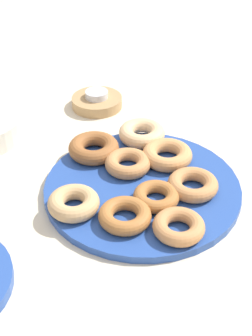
{
  "coord_description": "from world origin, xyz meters",
  "views": [
    {
      "loc": [
        -0.64,
        -0.18,
        0.54
      ],
      "look_at": [
        0.0,
        0.03,
        0.04
      ],
      "focal_mm": 52.02,
      "sensor_mm": 36.0,
      "label": 1
    }
  ],
  "objects_px": {
    "donut_6": "(74,203)",
    "candle_holder": "(97,102)",
    "donut_4": "(128,163)",
    "donut_3": "(122,215)",
    "donut_plate": "(142,188)",
    "donut_0": "(167,155)",
    "donut_5": "(193,185)",
    "tealight": "(97,94)",
    "donut_7": "(142,133)",
    "donut_1": "(179,226)",
    "donut_8": "(94,148)",
    "donut_2": "(156,196)"
  },
  "relations": [
    {
      "from": "donut_1",
      "to": "donut_plate",
      "type": "bearing_deg",
      "value": 42.12
    },
    {
      "from": "donut_2",
      "to": "tealight",
      "type": "xyz_separation_m",
      "value": [
        0.3,
        0.22,
        0.01
      ]
    },
    {
      "from": "donut_3",
      "to": "donut_8",
      "type": "relative_size",
      "value": 0.89
    },
    {
      "from": "donut_6",
      "to": "tealight",
      "type": "distance_m",
      "value": 0.37
    },
    {
      "from": "donut_plate",
      "to": "donut_0",
      "type": "relative_size",
      "value": 3.69
    },
    {
      "from": "donut_4",
      "to": "tealight",
      "type": "bearing_deg",
      "value": 33.06
    },
    {
      "from": "donut_6",
      "to": "donut_7",
      "type": "bearing_deg",
      "value": -10.85
    },
    {
      "from": "donut_1",
      "to": "candle_holder",
      "type": "distance_m",
      "value": 0.45
    },
    {
      "from": "donut_0",
      "to": "donut_3",
      "type": "distance_m",
      "value": 0.18
    },
    {
      "from": "donut_3",
      "to": "donut_6",
      "type": "distance_m",
      "value": 0.08
    },
    {
      "from": "donut_4",
      "to": "tealight",
      "type": "distance_m",
      "value": 0.27
    },
    {
      "from": "donut_4",
      "to": "donut_1",
      "type": "bearing_deg",
      "value": -136.69
    },
    {
      "from": "donut_1",
      "to": "candle_holder",
      "type": "bearing_deg",
      "value": 37.23
    },
    {
      "from": "donut_0",
      "to": "donut_8",
      "type": "distance_m",
      "value": 0.14
    },
    {
      "from": "donut_0",
      "to": "donut_3",
      "type": "height_order",
      "value": "donut_0"
    },
    {
      "from": "donut_7",
      "to": "donut_1",
      "type": "bearing_deg",
      "value": -151.17
    },
    {
      "from": "donut_1",
      "to": "donut_4",
      "type": "xyz_separation_m",
      "value": [
        0.13,
        0.13,
        0.0
      ]
    },
    {
      "from": "donut_6",
      "to": "donut_7",
      "type": "xyz_separation_m",
      "value": [
        0.24,
        -0.05,
        0.0
      ]
    },
    {
      "from": "donut_5",
      "to": "tealight",
      "type": "bearing_deg",
      "value": 47.45
    },
    {
      "from": "donut_2",
      "to": "donut_3",
      "type": "distance_m",
      "value": 0.07
    },
    {
      "from": "donut_1",
      "to": "donut_0",
      "type": "bearing_deg",
      "value": 19.58
    },
    {
      "from": "donut_0",
      "to": "tealight",
      "type": "bearing_deg",
      "value": 49.52
    },
    {
      "from": "donut_0",
      "to": "donut_4",
      "type": "distance_m",
      "value": 0.08
    },
    {
      "from": "donut_0",
      "to": "donut_6",
      "type": "relative_size",
      "value": 1.09
    },
    {
      "from": "donut_3",
      "to": "donut_8",
      "type": "distance_m",
      "value": 0.19
    },
    {
      "from": "donut_8",
      "to": "donut_5",
      "type": "bearing_deg",
      "value": -103.87
    },
    {
      "from": "donut_3",
      "to": "tealight",
      "type": "distance_m",
      "value": 0.4
    },
    {
      "from": "donut_2",
      "to": "donut_8",
      "type": "height_order",
      "value": "donut_8"
    },
    {
      "from": "donut_7",
      "to": "donut_3",
      "type": "bearing_deg",
      "value": -170.84
    },
    {
      "from": "donut_8",
      "to": "tealight",
      "type": "distance_m",
      "value": 0.21
    },
    {
      "from": "donut_3",
      "to": "donut_8",
      "type": "bearing_deg",
      "value": 34.5
    },
    {
      "from": "tealight",
      "to": "donut_7",
      "type": "bearing_deg",
      "value": -130.65
    },
    {
      "from": "donut_1",
      "to": "donut_8",
      "type": "distance_m",
      "value": 0.26
    },
    {
      "from": "donut_4",
      "to": "donut_8",
      "type": "distance_m",
      "value": 0.08
    },
    {
      "from": "donut_5",
      "to": "donut_1",
      "type": "bearing_deg",
      "value": -179.67
    },
    {
      "from": "donut_1",
      "to": "donut_6",
      "type": "distance_m",
      "value": 0.17
    },
    {
      "from": "donut_4",
      "to": "donut_6",
      "type": "height_order",
      "value": "donut_6"
    },
    {
      "from": "donut_0",
      "to": "donut_6",
      "type": "height_order",
      "value": "same"
    },
    {
      "from": "donut_7",
      "to": "tealight",
      "type": "distance_m",
      "value": 0.19
    },
    {
      "from": "donut_3",
      "to": "donut_plate",
      "type": "bearing_deg",
      "value": -2.72
    },
    {
      "from": "donut_5",
      "to": "donut_6",
      "type": "xyz_separation_m",
      "value": [
        -0.11,
        0.17,
        0.0
      ]
    },
    {
      "from": "donut_0",
      "to": "donut_2",
      "type": "xyz_separation_m",
      "value": [
        -0.12,
        -0.01,
        -0.0
      ]
    },
    {
      "from": "donut_3",
      "to": "donut_8",
      "type": "xyz_separation_m",
      "value": [
        0.16,
        0.11,
        0.0
      ]
    },
    {
      "from": "donut_4",
      "to": "candle_holder",
      "type": "height_order",
      "value": "donut_4"
    },
    {
      "from": "donut_0",
      "to": "candle_holder",
      "type": "relative_size",
      "value": 0.83
    },
    {
      "from": "donut_4",
      "to": "donut_8",
      "type": "relative_size",
      "value": 0.87
    },
    {
      "from": "donut_plate",
      "to": "donut_5",
      "type": "xyz_separation_m",
      "value": [
        0.01,
        -0.09,
        0.02
      ]
    },
    {
      "from": "donut_7",
      "to": "donut_5",
      "type": "bearing_deg",
      "value": -134.52
    },
    {
      "from": "donut_6",
      "to": "candle_holder",
      "type": "bearing_deg",
      "value": 15.1
    },
    {
      "from": "donut_6",
      "to": "candle_holder",
      "type": "relative_size",
      "value": 0.76
    }
  ]
}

